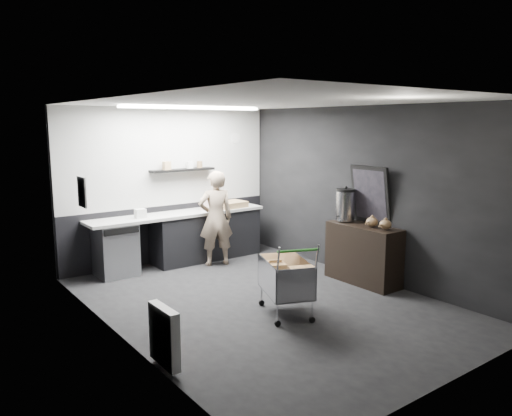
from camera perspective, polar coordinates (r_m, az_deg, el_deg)
floor at (r=6.97m, az=0.91°, el=-10.73°), size 5.50×5.50×0.00m
ceiling at (r=6.54m, az=0.97°, el=12.04°), size 5.50×5.50×0.00m
wall_back at (r=8.94m, az=-9.89°, el=2.58°), size 5.50×0.00×5.50m
wall_front at (r=4.79m, az=21.50°, el=-4.03°), size 5.50×0.00×5.50m
wall_left at (r=5.65m, az=-15.37°, el=-1.69°), size 0.00×5.50×5.50m
wall_right at (r=7.99m, az=12.39°, el=1.68°), size 0.00×5.50×5.50m
kitchen_wall_panel at (r=8.87m, az=-9.93°, el=5.78°), size 3.95×0.02×1.70m
dado_panel at (r=9.06m, az=-9.68°, el=-2.77°), size 3.95×0.02×1.00m
floating_shelf at (r=8.88m, az=-8.41°, el=4.34°), size 1.20×0.22×0.04m
wall_clock at (r=9.56m, az=-2.38°, el=7.98°), size 0.20×0.03×0.20m
poster at (r=6.83m, az=-19.28°, el=1.74°), size 0.02×0.30×0.40m
poster_red_band at (r=6.83m, az=-19.28°, el=2.32°), size 0.02×0.22×0.10m
radiator at (r=5.17m, az=-10.45°, el=-14.18°), size 0.10×0.50×0.60m
ceiling_strip at (r=8.08m, az=-7.22°, el=11.30°), size 2.40×0.20×0.04m
prep_counter at (r=8.86m, az=-7.98°, el=-3.29°), size 3.20×0.61×0.90m
person at (r=8.57m, az=-4.61°, el=-1.18°), size 0.69×0.55×1.64m
shopping_cart at (r=6.44m, az=3.42°, el=-8.16°), size 0.82×1.07×0.97m
sideboard at (r=7.84m, az=12.07°, el=-4.27°), size 0.51×1.20×1.79m
fire_extinguisher at (r=5.43m, az=-10.60°, el=-14.20°), size 0.15×0.15×0.50m
cardboard_box at (r=9.18m, az=-2.96°, el=0.41°), size 0.57×0.45×0.11m
pink_tub at (r=8.96m, az=-5.72°, el=0.47°), size 0.21×0.21×0.21m
white_container at (r=8.35m, az=-13.07°, el=-0.62°), size 0.18×0.14×0.15m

